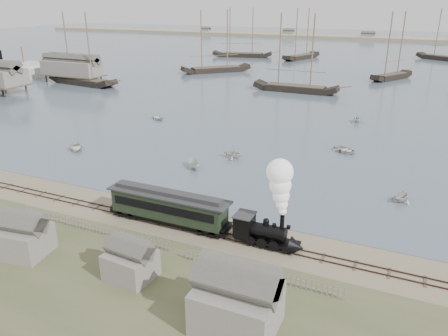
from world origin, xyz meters
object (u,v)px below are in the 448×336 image
at_px(locomotive, 276,210).
at_px(passenger_coach, 168,206).
at_px(steamship, 0,67).
at_px(beached_dinghy, 178,211).

height_order(locomotive, passenger_coach, locomotive).
height_order(passenger_coach, steamship, steamship).
xyz_separation_m(passenger_coach, beached_dinghy, (-0.27, 2.35, -1.83)).
xyz_separation_m(locomotive, beached_dinghy, (-12.39, 2.35, -3.78)).
height_order(locomotive, steamship, steamship).
distance_m(beached_dinghy, steamship, 102.92).
bearing_deg(steamship, passenger_coach, -124.55).
bearing_deg(passenger_coach, steamship, 148.54).
bearing_deg(beached_dinghy, locomotive, -96.35).
bearing_deg(passenger_coach, beached_dinghy, 96.48).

